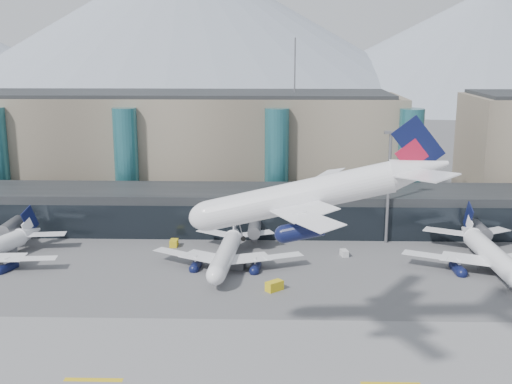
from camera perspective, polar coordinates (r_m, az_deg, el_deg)
ground at (r=103.09m, az=-0.90°, el=-12.43°), size 900.00×900.00×0.00m
runway_strip at (r=89.79m, az=-1.33°, el=-16.54°), size 400.00×40.00×0.04m
runway_markings at (r=89.78m, az=-1.33°, el=-16.52°), size 128.00×1.00×0.02m
concourse at (r=155.82m, az=-0.00°, el=-1.59°), size 170.00×27.00×10.00m
terminal_main at (r=187.52m, az=-7.40°, el=4.08°), size 130.00×30.00×31.00m
teal_towers at (r=170.79m, az=-4.88°, el=2.77°), size 116.40×19.40×46.00m
mountain_ridge at (r=473.12m, az=3.09°, el=13.20°), size 910.00×400.00×110.00m
lightmast_mid at (r=146.42m, az=11.72°, el=0.98°), size 3.00×1.20×25.60m
hero_jet at (r=87.05m, az=6.08°, el=0.61°), size 37.09×37.42×12.11m
jet_parked_mid at (r=131.97m, az=-2.55°, el=-4.78°), size 32.57×32.05×10.51m
jet_parked_right at (r=138.68m, az=19.89°, el=-4.48°), size 36.44×35.35×11.73m
veh_b at (r=145.16m, az=-7.31°, el=-4.53°), size 1.68×2.69×1.54m
veh_c at (r=130.21m, az=-1.89°, el=-6.34°), size 4.47×2.97×2.29m
veh_f at (r=148.37m, az=-20.96°, el=-4.86°), size 3.52×3.69×1.87m
veh_g at (r=138.95m, az=7.85°, el=-5.40°), size 1.79×2.53×1.34m
veh_h at (r=119.18m, az=1.65°, el=-8.34°), size 3.56×3.40×1.79m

